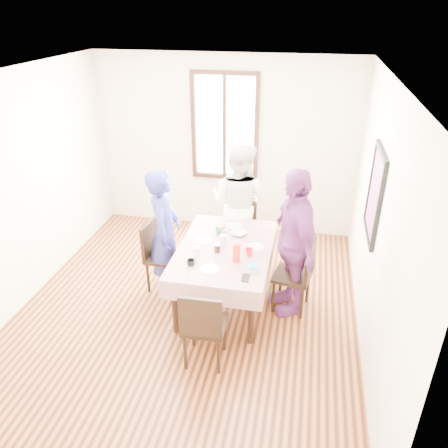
{
  "coord_description": "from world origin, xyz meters",
  "views": [
    {
      "loc": [
        1.27,
        -4.06,
        3.34
      ],
      "look_at": [
        0.41,
        0.18,
        1.1
      ],
      "focal_mm": 34.85,
      "sensor_mm": 36.0,
      "label": 1
    }
  ],
  "objects": [
    {
      "name": "plate_right",
      "position": [
        0.76,
        0.31,
        0.77
      ],
      "size": [
        0.2,
        0.2,
        0.01
      ],
      "primitive_type": "cylinder",
      "color": "white",
      "rests_on": "tablecloth"
    },
    {
      "name": "flower_bunch",
      "position": [
        0.38,
        0.26,
        0.96
      ],
      "size": [
        0.09,
        0.09,
        0.1
      ],
      "primitive_type": null,
      "color": "yellow",
      "rests_on": "flower_vase"
    },
    {
      "name": "ground",
      "position": [
        0.0,
        0.0,
        0.0
      ],
      "size": [
        4.5,
        4.5,
        0.0
      ],
      "primitive_type": "plane",
      "color": "#321609",
      "rests_on": "ground"
    },
    {
      "name": "plate_near",
      "position": [
        0.34,
        -0.26,
        0.77
      ],
      "size": [
        0.2,
        0.2,
        0.01
      ],
      "primitive_type": "cylinder",
      "color": "white",
      "rests_on": "tablecloth"
    },
    {
      "name": "juice_carton",
      "position": [
        0.59,
        -0.03,
        0.87
      ],
      "size": [
        0.07,
        0.07,
        0.22
      ],
      "primitive_type": "cube",
      "color": "red",
      "rests_on": "tablecloth"
    },
    {
      "name": "mug_flag",
      "position": [
        0.71,
        0.12,
        0.81
      ],
      "size": [
        0.11,
        0.11,
        0.09
      ],
      "primitive_type": "imported",
      "rotation": [
        0.0,
        0.0,
        0.2
      ],
      "color": "red",
      "rests_on": "tablecloth"
    },
    {
      "name": "right_wall",
      "position": [
        2.0,
        0.0,
        1.35
      ],
      "size": [
        0.0,
        4.5,
        4.5
      ],
      "primitive_type": "plane",
      "rotation": [
        1.57,
        0.0,
        -1.57
      ],
      "color": "beige",
      "rests_on": "ground"
    },
    {
      "name": "butter_lid",
      "position": [
        0.8,
        -0.19,
        0.83
      ],
      "size": [
        0.12,
        0.12,
        0.01
      ],
      "primitive_type": "cylinder",
      "color": "blue",
      "rests_on": "butter_tub"
    },
    {
      "name": "smartphone",
      "position": [
        0.74,
        -0.34,
        0.77
      ],
      "size": [
        0.08,
        0.16,
        0.01
      ],
      "primitive_type": "cube",
      "color": "black",
      "rests_on": "tablecloth"
    },
    {
      "name": "mug_green",
      "position": [
        0.27,
        0.56,
        0.8
      ],
      "size": [
        0.14,
        0.14,
        0.08
      ],
      "primitive_type": "imported",
      "rotation": [
        0.0,
        0.0,
        -0.41
      ],
      "color": "#0C7226",
      "rests_on": "tablecloth"
    },
    {
      "name": "art_poster",
      "position": [
        1.98,
        0.3,
        1.55
      ],
      "size": [
        0.04,
        0.76,
        0.96
      ],
      "primitive_type": "cube",
      "color": "red",
      "rests_on": "right_wall"
    },
    {
      "name": "flower_vase",
      "position": [
        0.38,
        0.26,
        0.84
      ],
      "size": [
        0.07,
        0.07,
        0.15
      ],
      "primitive_type": "cylinder",
      "color": "silver",
      "rests_on": "tablecloth"
    },
    {
      "name": "person_left",
      "position": [
        -0.38,
        0.37,
        0.81
      ],
      "size": [
        0.46,
        0.64,
        1.61
      ],
      "primitive_type": "imported",
      "rotation": [
        0.0,
        0.0,
        1.71
      ],
      "color": "navy",
      "rests_on": "ground"
    },
    {
      "name": "window_frame",
      "position": [
        0.0,
        2.23,
        1.65
      ],
      "size": [
        1.02,
        0.06,
        1.62
      ],
      "primitive_type": "cube",
      "color": "black",
      "rests_on": "back_wall"
    },
    {
      "name": "chair_near",
      "position": [
        0.41,
        -0.77,
        0.46
      ],
      "size": [
        0.43,
        0.43,
        0.91
      ],
      "primitive_type": "cube",
      "rotation": [
        0.0,
        0.0,
        0.03
      ],
      "color": "black",
      "rests_on": "ground"
    },
    {
      "name": "butter_tub",
      "position": [
        0.8,
        -0.19,
        0.79
      ],
      "size": [
        0.11,
        0.11,
        0.06
      ],
      "primitive_type": "cylinder",
      "color": "white",
      "rests_on": "tablecloth"
    },
    {
      "name": "chair_left",
      "position": [
        -0.4,
        0.37,
        0.46
      ],
      "size": [
        0.46,
        0.46,
        0.91
      ],
      "primitive_type": "cube",
      "rotation": [
        0.0,
        0.0,
        -1.66
      ],
      "color": "black",
      "rests_on": "ground"
    },
    {
      "name": "mug_black",
      "position": [
        0.12,
        -0.21,
        0.8
      ],
      "size": [
        0.11,
        0.11,
        0.07
      ],
      "primitive_type": "imported",
      "rotation": [
        0.0,
        0.0,
        -0.25
      ],
      "color": "black",
      "rests_on": "tablecloth"
    },
    {
      "name": "drinking_glass",
      "position": [
        0.12,
        0.0,
        0.82
      ],
      "size": [
        0.08,
        0.08,
        0.11
      ],
      "primitive_type": "cylinder",
      "color": "silver",
      "rests_on": "tablecloth"
    },
    {
      "name": "person_far",
      "position": [
        0.41,
        1.22,
        0.87
      ],
      "size": [
        1.01,
        0.89,
        1.73
      ],
      "primitive_type": "imported",
      "rotation": [
        0.0,
        0.0,
        2.81
      ],
      "color": "white",
      "rests_on": "ground"
    },
    {
      "name": "chair_far",
      "position": [
        0.41,
        1.24,
        0.46
      ],
      "size": [
        0.43,
        0.43,
        0.91
      ],
      "primitive_type": "cube",
      "rotation": [
        0.0,
        0.0,
        3.11
      ],
      "color": "black",
      "rests_on": "ground"
    },
    {
      "name": "plate_far",
      "position": [
        0.41,
        0.8,
        0.77
      ],
      "size": [
        0.2,
        0.2,
        0.01
      ],
      "primitive_type": "cylinder",
      "color": "white",
      "rests_on": "tablecloth"
    },
    {
      "name": "window_pane",
      "position": [
        0.0,
        2.24,
        1.65
      ],
      "size": [
        0.9,
        0.02,
        1.5
      ],
      "primitive_type": "cube",
      "color": "white",
      "rests_on": "back_wall"
    },
    {
      "name": "chair_right",
      "position": [
        1.21,
        0.28,
        0.46
      ],
      "size": [
        0.48,
        0.48,
        0.91
      ],
      "primitive_type": "cube",
      "rotation": [
        0.0,
        0.0,
        1.4
      ],
      "color": "black",
      "rests_on": "ground"
    },
    {
      "name": "person_right",
      "position": [
        1.19,
        0.28,
        0.89
      ],
      "size": [
        0.8,
        1.13,
        1.78
      ],
      "primitive_type": "imported",
      "rotation": [
        0.0,
        0.0,
        -1.18
      ],
      "color": "#733071",
      "rests_on": "ground"
    },
    {
      "name": "serving_bowl",
      "position": [
        0.51,
        0.57,
        0.78
      ],
      "size": [
        0.23,
        0.23,
        0.05
      ],
      "primitive_type": "imported",
      "rotation": [
        0.0,
        0.0,
        -0.33
      ],
      "color": "white",
      "rests_on": "tablecloth"
    },
    {
      "name": "tablecloth",
      "position": [
        0.41,
        0.23,
        0.76
      ],
      "size": [
        1.08,
        1.58,
        0.01
      ],
      "primitive_type": "cube",
      "color": "#55080E",
      "rests_on": "dining_table"
    },
    {
      "name": "dining_table",
      "position": [
        0.41,
        0.23,
        0.38
      ],
      "size": [
        0.96,
        1.46,
        0.75
      ],
      "primitive_type": "cube",
      "color": "black",
      "rests_on": "ground"
    },
    {
      "name": "back_wall",
      "position": [
        0.0,
        2.25,
        1.35
      ],
      "size": [
        4.0,
        0.0,
        4.0
      ],
      "primitive_type": "plane",
      "rotation": [
        1.57,
        0.0,
        0.0
      ],
      "color": "beige",
      "rests_on": "ground"
    },
    {
      "name": "plate_left",
      "position": [
        0.11,
        0.34,
        0.77
      ],
      "size": [
        0.2,
        0.2,
        0.01
      ],
      "primitive_type": "cylinder",
      "color": "white",
      "rests_on": "tablecloth"
    },
    {
      "name": "jam_jar",
      "position": [
        0.34,
        0.12,
        0.81
      ],
      "size": [
        0.07,
        0.07,
        0.1
      ],
      "primitive_type": "cylinder",
      "color": "black",
      "rests_on": "tablecloth"
    }
  ]
}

